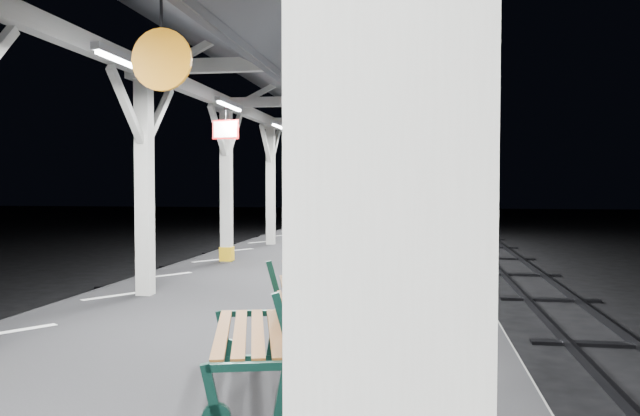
# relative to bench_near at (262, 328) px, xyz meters

# --- Properties ---
(ground) EXTENTS (120.00, 120.00, 0.00)m
(ground) POSITION_rel_bench_near_xyz_m (-0.81, 5.97, -1.51)
(ground) COLOR black
(ground) RESTS_ON ground
(platform) EXTENTS (6.00, 50.00, 1.00)m
(platform) POSITION_rel_bench_near_xyz_m (-0.81, 5.97, -1.01)
(platform) COLOR black
(platform) RESTS_ON ground
(hazard_stripes_left) EXTENTS (1.00, 48.00, 0.01)m
(hazard_stripes_left) POSITION_rel_bench_near_xyz_m (-3.26, 5.97, -0.51)
(hazard_stripes_left) COLOR silver
(hazard_stripes_left) RESTS_ON platform
(hazard_stripes_right) EXTENTS (1.00, 48.00, 0.01)m
(hazard_stripes_right) POSITION_rel_bench_near_xyz_m (1.64, 5.97, -0.51)
(hazard_stripes_right) COLOR silver
(hazard_stripes_right) RESTS_ON platform
(track_left) EXTENTS (2.20, 60.00, 0.16)m
(track_left) POSITION_rel_bench_near_xyz_m (-5.81, 5.97, -1.43)
(track_left) COLOR #2D2D33
(track_left) RESTS_ON ground
(track_right) EXTENTS (2.20, 60.00, 0.16)m
(track_right) POSITION_rel_bench_near_xyz_m (4.19, 5.97, -1.43)
(track_right) COLOR #2D2D33
(track_right) RESTS_ON ground
(canopy) EXTENTS (5.40, 49.00, 4.65)m
(canopy) POSITION_rel_bench_near_xyz_m (-0.81, 5.95, 3.05)
(canopy) COLOR silver
(canopy) RESTS_ON platform
(bench_near) EXTENTS (1.09, 1.88, 0.96)m
(bench_near) POSITION_rel_bench_near_xyz_m (0.00, 0.00, 0.00)
(bench_near) COLOR black
(bench_near) RESTS_ON platform
(bench_mid) EXTENTS (0.70, 1.79, 0.96)m
(bench_mid) POSITION_rel_bench_near_xyz_m (-0.85, 9.04, 0.00)
(bench_mid) COLOR black
(bench_mid) RESTS_ON platform
(bench_far) EXTENTS (1.00, 1.71, 0.87)m
(bench_far) POSITION_rel_bench_near_xyz_m (-1.29, 11.61, -0.05)
(bench_far) COLOR black
(bench_far) RESTS_ON platform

